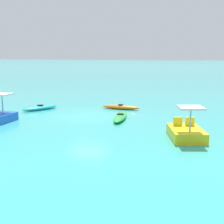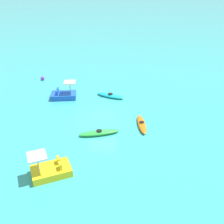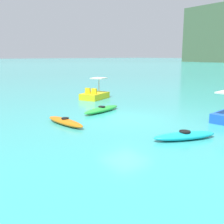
# 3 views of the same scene
# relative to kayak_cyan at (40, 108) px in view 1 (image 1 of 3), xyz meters

# --- Properties ---
(ground_plane) EXTENTS (600.00, 600.00, 0.00)m
(ground_plane) POSITION_rel_kayak_cyan_xyz_m (-4.36, 0.58, -0.16)
(ground_plane) COLOR #38ADA8
(kayak_cyan) EXTENTS (1.82, 2.91, 0.37)m
(kayak_cyan) POSITION_rel_kayak_cyan_xyz_m (0.00, 0.00, 0.00)
(kayak_cyan) COLOR #19B7C6
(kayak_cyan) RESTS_ON ground_plane
(kayak_orange) EXTENTS (2.95, 0.81, 0.37)m
(kayak_orange) POSITION_rel_kayak_cyan_xyz_m (-5.38, -2.69, -0.00)
(kayak_orange) COLOR orange
(kayak_orange) RESTS_ON ground_plane
(kayak_green) EXTENTS (1.40, 3.23, 0.37)m
(kayak_green) POSITION_rel_kayak_cyan_xyz_m (-6.74, 0.69, -0.00)
(kayak_green) COLOR green
(kayak_green) RESTS_ON ground_plane
(pedal_boat_yellow) EXTENTS (2.32, 2.79, 1.68)m
(pedal_boat_yellow) POSITION_rel_kayak_cyan_xyz_m (-11.30, 3.42, 0.17)
(pedal_boat_yellow) COLOR yellow
(pedal_boat_yellow) RESTS_ON ground_plane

